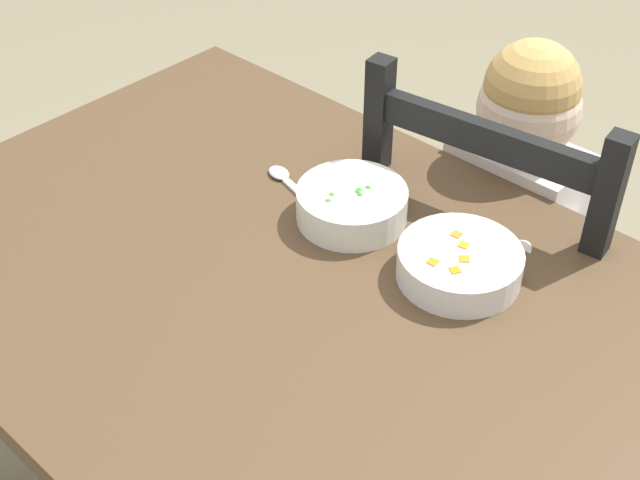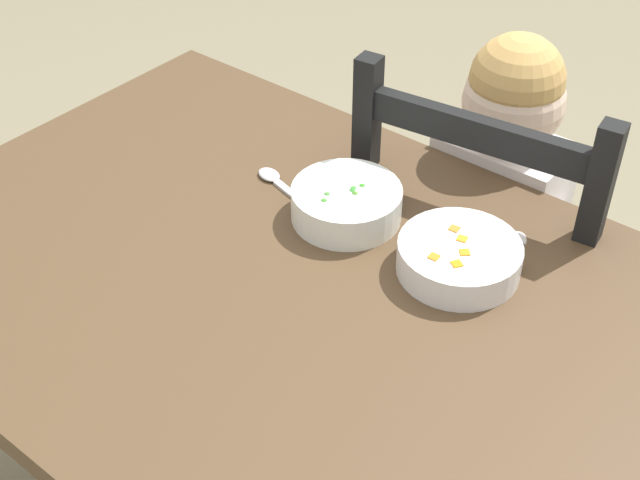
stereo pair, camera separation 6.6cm
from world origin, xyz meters
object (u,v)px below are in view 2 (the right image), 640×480
at_px(dining_chair, 483,283).
at_px(child_figure, 490,208).
at_px(bowl_of_peas, 346,202).
at_px(dining_table, 270,325).
at_px(bowl_of_carrots, 459,257).
at_px(spoon, 276,181).

distance_m(dining_chair, child_figure, 0.18).
bearing_deg(bowl_of_peas, dining_table, -95.46).
bearing_deg(bowl_of_carrots, dining_chair, 107.43).
distance_m(dining_table, bowl_of_peas, 0.22).
bearing_deg(spoon, dining_chair, 49.64).
distance_m(dining_chair, bowl_of_carrots, 0.44).
bearing_deg(dining_table, spoon, 127.16).
relative_size(dining_table, bowl_of_peas, 6.76).
relative_size(child_figure, bowl_of_carrots, 5.32).
bearing_deg(child_figure, spoon, -130.07).
bearing_deg(bowl_of_carrots, dining_table, -142.30).
bearing_deg(dining_chair, spoon, -130.36).
distance_m(dining_chair, spoon, 0.48).
bearing_deg(spoon, child_figure, 49.93).
xyz_separation_m(bowl_of_carrots, spoon, (-0.34, 0.00, -0.02)).
xyz_separation_m(dining_table, spoon, (-0.13, 0.17, 0.12)).
distance_m(bowl_of_carrots, spoon, 0.35).
height_order(dining_table, spoon, spoon).
xyz_separation_m(bowl_of_peas, bowl_of_carrots, (0.20, -0.00, -0.00)).
xyz_separation_m(dining_chair, bowl_of_carrots, (0.09, -0.30, 0.31)).
bearing_deg(dining_table, bowl_of_carrots, 37.70).
relative_size(dining_chair, bowl_of_peas, 5.43).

